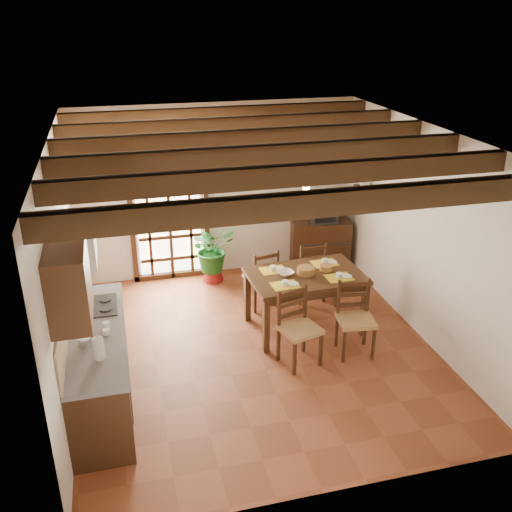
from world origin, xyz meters
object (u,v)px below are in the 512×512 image
object	(u,v)px
chair_near_left	(299,341)
pendant_lamp	(307,182)
kitchen_counter	(99,366)
crt_tv	(322,210)
sideboard	(320,244)
chair_far_right	(309,281)
potted_plant	(212,248)
dining_table	(305,281)
chair_near_right	(355,332)
chair_far_left	(261,288)

from	to	relation	value
chair_near_left	pendant_lamp	size ratio (longest dim) A/B	1.16
kitchen_counter	crt_tv	size ratio (longest dim) A/B	5.07
kitchen_counter	sideboard	distance (m)	4.61
chair_far_right	potted_plant	bearing A→B (deg)	-37.41
sideboard	crt_tv	world-z (taller)	crt_tv
kitchen_counter	dining_table	distance (m)	2.91
chair_near_right	dining_table	bearing A→B (deg)	126.55
chair_near_left	sideboard	distance (m)	2.94
dining_table	chair_far_left	world-z (taller)	chair_far_left
kitchen_counter	chair_far_left	size ratio (longest dim) A/B	2.44
chair_far_left	crt_tv	xyz separation A→B (m)	(1.33, 1.09, 0.73)
chair_near_right	pendant_lamp	xyz separation A→B (m)	(-0.42, 0.86, 1.77)
chair_far_left	pendant_lamp	xyz separation A→B (m)	(0.42, -0.66, 1.79)
sideboard	crt_tv	size ratio (longest dim) A/B	2.21
sideboard	potted_plant	size ratio (longest dim) A/B	0.48
sideboard	potted_plant	xyz separation A→B (m)	(-1.87, -0.09, 0.15)
kitchen_counter	dining_table	world-z (taller)	kitchen_counter
chair_near_right	chair_far_right	xyz separation A→B (m)	(-0.08, 1.55, -0.00)
chair_near_left	chair_far_left	distance (m)	1.55
chair_near_left	crt_tv	distance (m)	3.01
chair_far_left	chair_far_right	world-z (taller)	chair_far_right
chair_far_right	potted_plant	size ratio (longest dim) A/B	0.47
kitchen_counter	chair_near_left	size ratio (longest dim) A/B	2.30
chair_near_left	chair_far_right	bearing A→B (deg)	50.95
kitchen_counter	dining_table	xyz separation A→B (m)	(2.74, 0.97, 0.25)
dining_table	chair_near_left	bearing A→B (deg)	-116.24
chair_far_left	chair_far_right	xyz separation A→B (m)	(0.76, 0.04, 0.01)
potted_plant	pendant_lamp	size ratio (longest dim) A/B	2.43
kitchen_counter	chair_near_left	xyz separation A→B (m)	(2.39, 0.17, -0.17)
kitchen_counter	chair_near_left	world-z (taller)	kitchen_counter
dining_table	chair_far_left	size ratio (longest dim) A/B	1.70
dining_table	crt_tv	bearing A→B (deg)	60.86
chair_near_left	chair_near_right	bearing A→B (deg)	-12.93
dining_table	chair_near_left	size ratio (longest dim) A/B	1.60
chair_near_right	potted_plant	world-z (taller)	potted_plant
kitchen_counter	crt_tv	world-z (taller)	kitchen_counter
potted_plant	pendant_lamp	bearing A→B (deg)	-60.19
kitchen_counter	pendant_lamp	bearing A→B (deg)	21.34
chair_near_left	crt_tv	world-z (taller)	crt_tv
dining_table	crt_tv	xyz separation A→B (m)	(0.91, 1.85, 0.30)
dining_table	chair_far_right	bearing A→B (deg)	64.00
pendant_lamp	kitchen_counter	bearing A→B (deg)	-158.66
chair_near_left	crt_tv	xyz separation A→B (m)	(1.26, 2.65, 0.72)
chair_near_right	chair_far_right	world-z (taller)	chair_near_right
chair_near_right	sideboard	size ratio (longest dim) A/B	0.99
chair_near_left	pendant_lamp	xyz separation A→B (m)	(0.34, 0.90, 1.77)
chair_far_right	sideboard	world-z (taller)	chair_far_right
chair_far_right	dining_table	bearing A→B (deg)	66.37
chair_near_left	pendant_lamp	distance (m)	2.01
chair_near_left	pendant_lamp	bearing A→B (deg)	53.20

